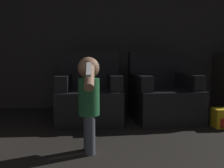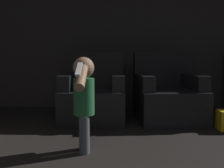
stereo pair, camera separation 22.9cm
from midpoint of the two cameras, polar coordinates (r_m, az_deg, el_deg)
name	(u,v)px [view 2 (the right image)]	position (r m, az deg, el deg)	size (l,w,h in m)	color
wall_back	(121,32)	(4.35, 3.60, 11.76)	(8.40, 0.05, 2.60)	#33302D
armchair_left	(93,96)	(3.51, -2.40, -2.84)	(0.87, 0.89, 0.95)	black
armchair_right	(167,97)	(3.59, 14.34, -2.83)	(0.93, 0.95, 0.95)	black
person_toddler	(84,97)	(2.28, -3.62, -2.92)	(0.19, 0.60, 0.88)	#474C56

